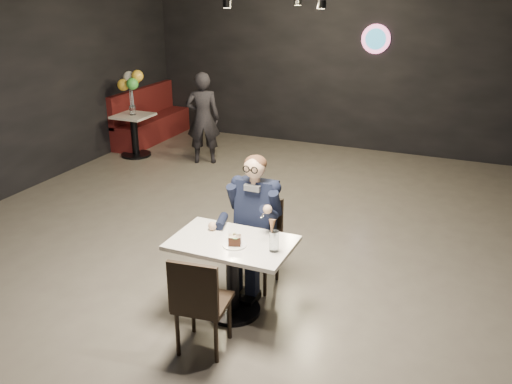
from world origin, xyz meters
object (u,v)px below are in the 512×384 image
at_px(chair_near, 203,300).
at_px(seated_man, 256,221).
at_px(passerby, 203,118).
at_px(chair_far, 256,244).
at_px(main_table, 233,277).
at_px(sundae_glass, 274,241).
at_px(booth_bench, 151,115).
at_px(side_table, 135,135).
at_px(balloon_vase, 133,110).

relative_size(chair_near, seated_man, 0.64).
bearing_deg(passerby, chair_far, 100.92).
xyz_separation_m(chair_near, seated_man, (0.00, 1.12, 0.26)).
relative_size(main_table, seated_man, 0.76).
bearing_deg(main_table, sundae_glass, -3.91).
xyz_separation_m(chair_near, booth_bench, (-4.02, 5.33, 0.05)).
bearing_deg(side_table, main_table, -45.34).
height_order(main_table, chair_near, chair_near).
height_order(chair_far, passerby, passerby).
height_order(seated_man, passerby, passerby).
xyz_separation_m(chair_far, booth_bench, (-4.02, 4.22, 0.05)).
distance_m(chair_far, chair_near, 1.12).
height_order(main_table, seated_man, seated_man).
distance_m(sundae_glass, booth_bench, 6.54).
distance_m(main_table, seated_man, 0.65).
distance_m(booth_bench, balloon_vase, 1.09).
xyz_separation_m(main_table, chair_far, (0.00, 0.55, 0.09)).
relative_size(chair_near, booth_bench, 0.45).
height_order(sundae_glass, booth_bench, booth_bench).
distance_m(main_table, balloon_vase, 5.31).
height_order(booth_bench, balloon_vase, booth_bench).
distance_m(seated_man, passerby, 4.14).
relative_size(main_table, side_table, 1.46).
distance_m(sundae_glass, side_table, 5.64).
distance_m(chair_near, booth_bench, 6.68).
relative_size(booth_bench, side_table, 2.67).
height_order(main_table, booth_bench, booth_bench).
height_order(sundae_glass, balloon_vase, sundae_glass).
bearing_deg(main_table, chair_near, -90.00).
height_order(balloon_vase, passerby, passerby).
distance_m(chair_near, passerby, 5.10).
relative_size(chair_far, chair_near, 1.00).
bearing_deg(balloon_vase, main_table, -45.34).
distance_m(booth_bench, passerby, 1.84).
relative_size(chair_far, passerby, 0.59).
height_order(main_table, balloon_vase, balloon_vase).
xyz_separation_m(chair_near, balloon_vase, (-3.72, 4.33, 0.37)).
xyz_separation_m(main_table, sundae_glass, (0.42, -0.03, 0.47)).
height_order(chair_near, passerby, passerby).
bearing_deg(booth_bench, side_table, -73.30).
bearing_deg(chair_far, passerby, 125.61).
relative_size(chair_near, passerby, 0.59).
bearing_deg(main_table, seated_man, 90.00).
relative_size(chair_near, sundae_glass, 4.88).
xyz_separation_m(sundae_glass, booth_bench, (-4.44, 4.79, -0.34)).
height_order(chair_near, balloon_vase, chair_near).
distance_m(sundae_glass, passerby, 4.86).
relative_size(seated_man, passerby, 0.93).
distance_m(main_table, chair_near, 0.57).
bearing_deg(balloon_vase, chair_near, -49.35).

